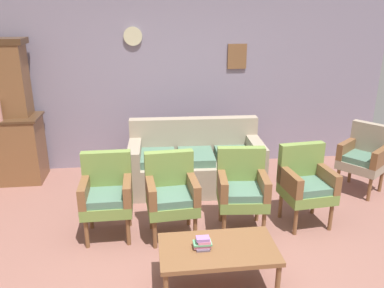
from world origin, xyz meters
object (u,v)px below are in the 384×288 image
object	(u,v)px
armchair_near_cabinet	(171,192)
book_stack_on_table	(203,243)
floral_couch	(195,164)
armchair_by_doorway	(242,187)
coffee_table	(218,252)
side_cabinet	(1,149)
wingback_chair_by_fireplace	(365,155)
armchair_row_middle	(107,192)
armchair_near_couch_end	(306,182)

from	to	relation	value
armchair_near_cabinet	book_stack_on_table	bearing A→B (deg)	-77.97
floral_couch	armchair_by_doorway	world-z (taller)	same
book_stack_on_table	coffee_table	bearing A→B (deg)	-2.09
side_cabinet	armchair_near_cabinet	xyz separation A→B (m)	(2.26, -1.66, 0.03)
side_cabinet	floral_couch	distance (m)	2.72
side_cabinet	book_stack_on_table	distance (m)	3.57
wingback_chair_by_fireplace	book_stack_on_table	xyz separation A→B (m)	(-2.40, -1.69, -0.03)
coffee_table	side_cabinet	bearing A→B (deg)	134.92
armchair_row_middle	book_stack_on_table	distance (m)	1.33
side_cabinet	armchair_near_cabinet	world-z (taller)	side_cabinet
floral_couch	wingback_chair_by_fireplace	xyz separation A→B (m)	(2.19, -0.37, 0.17)
armchair_by_doorway	book_stack_on_table	size ratio (longest dim) A/B	5.76
side_cabinet	wingback_chair_by_fireplace	world-z (taller)	side_cabinet
floral_couch	armchair_by_doorway	distance (m)	1.18
armchair_near_couch_end	armchair_near_cabinet	bearing A→B (deg)	-177.15
armchair_near_cabinet	wingback_chair_by_fireplace	world-z (taller)	same
wingback_chair_by_fireplace	coffee_table	world-z (taller)	wingback_chair_by_fireplace
armchair_row_middle	coffee_table	size ratio (longest dim) A/B	0.90
armchair_near_cabinet	coffee_table	bearing A→B (deg)	-70.53
armchair_near_cabinet	coffee_table	size ratio (longest dim) A/B	0.90
armchair_near_cabinet	armchair_by_doorway	bearing A→B (deg)	2.54
armchair_row_middle	coffee_table	world-z (taller)	armchair_row_middle
armchair_by_doorway	armchair_near_couch_end	bearing A→B (deg)	3.18
armchair_near_cabinet	armchair_by_doorway	distance (m)	0.77
armchair_near_cabinet	side_cabinet	bearing A→B (deg)	143.63
armchair_near_couch_end	wingback_chair_by_fireplace	world-z (taller)	same
coffee_table	book_stack_on_table	size ratio (longest dim) A/B	6.40
coffee_table	book_stack_on_table	xyz separation A→B (m)	(-0.13, 0.00, 0.09)
armchair_row_middle	book_stack_on_table	bearing A→B (deg)	-48.97
armchair_near_couch_end	book_stack_on_table	world-z (taller)	armchair_near_couch_end
side_cabinet	armchair_row_middle	distance (m)	2.24
armchair_near_cabinet	coffee_table	distance (m)	1.00
armchair_near_cabinet	armchair_near_couch_end	xyz separation A→B (m)	(1.51, 0.08, 0.00)
armchair_near_couch_end	coffee_table	size ratio (longest dim) A/B	0.90
armchair_near_cabinet	armchair_row_middle	bearing A→B (deg)	173.61
armchair_row_middle	armchair_by_doorway	size ratio (longest dim) A/B	1.00
armchair_row_middle	armchair_near_cabinet	xyz separation A→B (m)	(0.67, -0.08, 0.00)
floral_couch	armchair_row_middle	distance (m)	1.53
wingback_chair_by_fireplace	book_stack_on_table	distance (m)	2.94
side_cabinet	coffee_table	distance (m)	3.66
side_cabinet	armchair_by_doorway	distance (m)	3.44
armchair_row_middle	wingback_chair_by_fireplace	size ratio (longest dim) A/B	1.00
floral_couch	wingback_chair_by_fireplace	distance (m)	2.23
wingback_chair_by_fireplace	floral_couch	bearing A→B (deg)	170.30
armchair_row_middle	wingback_chair_by_fireplace	xyz separation A→B (m)	(3.27, 0.69, 0.00)
side_cabinet	coffee_table	world-z (taller)	side_cabinet
side_cabinet	armchair_by_doorway	xyz separation A→B (m)	(3.03, -1.63, 0.03)
armchair_by_doorway	coffee_table	distance (m)	1.07
book_stack_on_table	armchair_near_cabinet	bearing A→B (deg)	102.03
armchair_near_cabinet	armchair_near_couch_end	world-z (taller)	same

